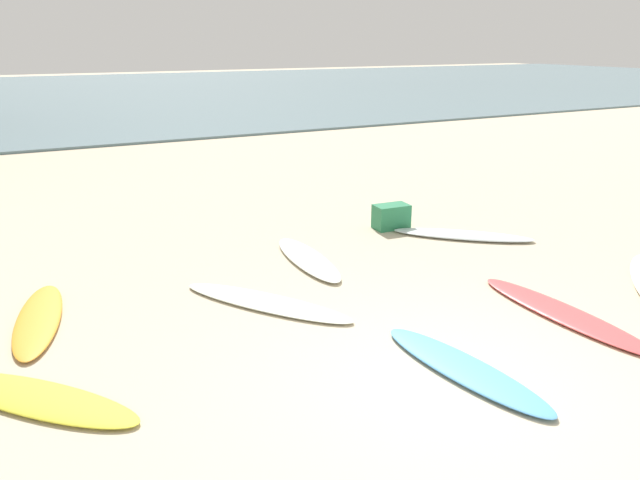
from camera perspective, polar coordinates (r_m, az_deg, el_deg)
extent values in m
plane|color=beige|center=(5.95, 11.88, -13.58)|extent=(120.00, 120.00, 0.00)
cube|color=slate|center=(39.46, -23.19, 12.65)|extent=(120.00, 40.00, 0.08)
ellipsoid|color=silver|center=(10.21, 13.44, 0.47)|extent=(2.05, 1.89, 0.09)
ellipsoid|color=orange|center=(7.75, -25.22, -6.82)|extent=(0.84, 2.13, 0.08)
ellipsoid|color=#E35152|center=(7.73, 22.11, -6.46)|extent=(0.58, 2.45, 0.07)
ellipsoid|color=#54A0E0|center=(6.21, 13.52, -11.78)|extent=(0.80, 2.12, 0.08)
ellipsoid|color=white|center=(8.87, -1.17, -1.79)|extent=(0.64, 2.07, 0.09)
ellipsoid|color=yellow|center=(6.17, -25.16, -13.51)|extent=(1.83, 1.96, 0.07)
ellipsoid|color=silver|center=(7.49, -5.16, -5.92)|extent=(1.77, 2.26, 0.07)
cube|color=#287F51|center=(10.45, 6.80, 2.23)|extent=(0.62, 0.40, 0.42)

